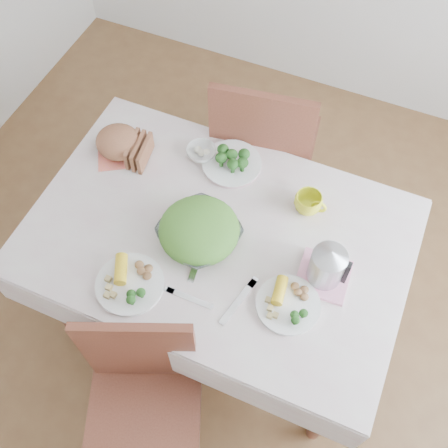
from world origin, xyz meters
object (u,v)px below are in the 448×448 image
at_px(chair_near, 143,422).
at_px(dinner_plate_left, 130,284).
at_px(electric_kettle, 328,262).
at_px(salad_bowl, 199,234).
at_px(dining_table, 218,277).
at_px(chair_far, 265,151).
at_px(yellow_mug, 308,203).
at_px(dinner_plate_right, 288,305).

xyz_separation_m(chair_near, dinner_plate_left, (-0.21, 0.38, 0.31)).
height_order(dinner_plate_left, electric_kettle, electric_kettle).
height_order(salad_bowl, electric_kettle, electric_kettle).
bearing_deg(electric_kettle, dining_table, -179.44).
bearing_deg(chair_far, chair_near, 83.41).
distance_m(yellow_mug, electric_kettle, 0.32).
relative_size(dining_table, dinner_plate_left, 5.43).
xyz_separation_m(dinner_plate_left, yellow_mug, (0.50, 0.59, 0.03)).
bearing_deg(chair_far, salad_bowl, 80.80).
relative_size(dinner_plate_right, electric_kettle, 1.31).
bearing_deg(dinner_plate_left, dinner_plate_right, 15.29).
height_order(chair_near, dinner_plate_right, chair_near).
bearing_deg(chair_near, chair_far, 69.46).
xyz_separation_m(chair_near, yellow_mug, (0.29, 0.96, 0.34)).
height_order(salad_bowl, dinner_plate_right, salad_bowl).
relative_size(chair_far, dinner_plate_left, 4.10).
distance_m(salad_bowl, yellow_mug, 0.46).
relative_size(dining_table, chair_far, 1.32).
relative_size(dining_table, salad_bowl, 4.72).
bearing_deg(dinner_plate_left, chair_near, -60.81).
distance_m(dinner_plate_right, yellow_mug, 0.44).
bearing_deg(chair_near, electric_kettle, 35.16).
height_order(chair_near, salad_bowl, chair_near).
xyz_separation_m(chair_near, salad_bowl, (-0.06, 0.66, 0.33)).
bearing_deg(chair_far, electric_kettle, 115.37).
height_order(dining_table, yellow_mug, yellow_mug).
xyz_separation_m(dinner_plate_left, dinner_plate_right, (0.57, 0.16, 0.00)).
height_order(dining_table, dinner_plate_left, dinner_plate_left).
bearing_deg(chair_near, dinner_plate_right, 33.57).
bearing_deg(chair_far, dining_table, 85.21).
relative_size(chair_near, chair_far, 0.90).
bearing_deg(dinner_plate_right, electric_kettle, 63.18).
height_order(dining_table, chair_far, chair_far).
height_order(chair_near, dinner_plate_left, chair_near).
bearing_deg(salad_bowl, dining_table, 40.05).
distance_m(chair_far, electric_kettle, 0.97).
bearing_deg(chair_near, yellow_mug, 51.00).
distance_m(chair_far, yellow_mug, 0.66).
height_order(dinner_plate_left, dinner_plate_right, same).
bearing_deg(yellow_mug, electric_kettle, -59.86).
xyz_separation_m(dining_table, salad_bowl, (-0.06, -0.05, 0.42)).
height_order(dinner_plate_right, yellow_mug, yellow_mug).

